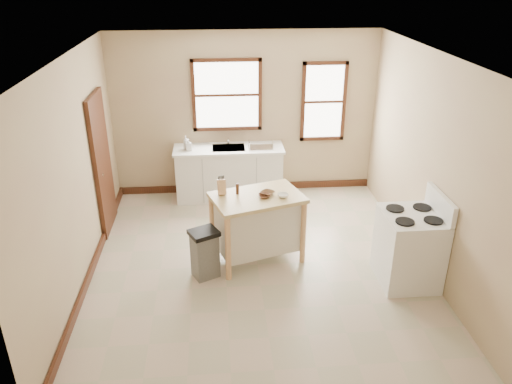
# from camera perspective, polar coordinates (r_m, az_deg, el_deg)

# --- Properties ---
(floor) EXTENTS (5.00, 5.00, 0.00)m
(floor) POSITION_cam_1_polar(r_m,az_deg,el_deg) (6.93, 0.17, -8.29)
(floor) COLOR #AEA78A
(floor) RESTS_ON ground
(ceiling) EXTENTS (5.00, 5.00, 0.00)m
(ceiling) POSITION_cam_1_polar(r_m,az_deg,el_deg) (5.88, 0.20, 15.19)
(ceiling) COLOR white
(ceiling) RESTS_ON ground
(wall_back) EXTENTS (4.50, 0.04, 2.80)m
(wall_back) POSITION_cam_1_polar(r_m,az_deg,el_deg) (8.62, -1.28, 8.82)
(wall_back) COLOR tan
(wall_back) RESTS_ON ground
(wall_left) EXTENTS (0.04, 5.00, 2.80)m
(wall_left) POSITION_cam_1_polar(r_m,az_deg,el_deg) (6.49, -20.04, 1.69)
(wall_left) COLOR tan
(wall_left) RESTS_ON ground
(wall_right) EXTENTS (0.04, 5.00, 2.80)m
(wall_right) POSITION_cam_1_polar(r_m,az_deg,el_deg) (6.83, 19.37, 2.94)
(wall_right) COLOR tan
(wall_right) RESTS_ON ground
(window_main) EXTENTS (1.17, 0.06, 1.22)m
(window_main) POSITION_cam_1_polar(r_m,az_deg,el_deg) (8.50, -3.35, 10.99)
(window_main) COLOR #351D0E
(window_main) RESTS_ON wall_back
(window_side) EXTENTS (0.77, 0.06, 1.37)m
(window_side) POSITION_cam_1_polar(r_m,az_deg,el_deg) (8.74, 7.73, 10.18)
(window_side) COLOR #351D0E
(window_side) RESTS_ON wall_back
(door_left) EXTENTS (0.06, 0.90, 2.10)m
(door_left) POSITION_cam_1_polar(r_m,az_deg,el_deg) (7.77, -17.17, 3.11)
(door_left) COLOR #351D0E
(door_left) RESTS_ON ground
(baseboard_back) EXTENTS (4.50, 0.04, 0.12)m
(baseboard_back) POSITION_cam_1_polar(r_m,az_deg,el_deg) (9.06, -1.18, 0.61)
(baseboard_back) COLOR #351D0E
(baseboard_back) RESTS_ON ground
(baseboard_left) EXTENTS (0.04, 5.00, 0.12)m
(baseboard_left) POSITION_cam_1_polar(r_m,az_deg,el_deg) (7.09, -18.22, -8.30)
(baseboard_left) COLOR #351D0E
(baseboard_left) RESTS_ON ground
(sink_counter) EXTENTS (1.86, 0.62, 0.92)m
(sink_counter) POSITION_cam_1_polar(r_m,az_deg,el_deg) (8.64, -3.08, 2.21)
(sink_counter) COLOR silver
(sink_counter) RESTS_ON ground
(faucet) EXTENTS (0.03, 0.03, 0.22)m
(faucet) POSITION_cam_1_polar(r_m,az_deg,el_deg) (8.61, -3.21, 6.18)
(faucet) COLOR silver
(faucet) RESTS_ON sink_counter
(soap_bottle_a) EXTENTS (0.09, 0.09, 0.23)m
(soap_bottle_a) POSITION_cam_1_polar(r_m,az_deg,el_deg) (8.43, -8.02, 5.61)
(soap_bottle_a) COLOR #B2B2B2
(soap_bottle_a) RESTS_ON sink_counter
(soap_bottle_b) EXTENTS (0.11, 0.11, 0.20)m
(soap_bottle_b) POSITION_cam_1_polar(r_m,az_deg,el_deg) (8.38, -7.72, 5.38)
(soap_bottle_b) COLOR #B2B2B2
(soap_bottle_b) RESTS_ON sink_counter
(dish_rack) EXTENTS (0.47, 0.39, 0.10)m
(dish_rack) POSITION_cam_1_polar(r_m,az_deg,el_deg) (8.43, 0.54, 5.38)
(dish_rack) COLOR silver
(dish_rack) RESTS_ON sink_counter
(kitchen_island) EXTENTS (1.35, 1.07, 0.96)m
(kitchen_island) POSITION_cam_1_polar(r_m,az_deg,el_deg) (6.82, 0.14, -4.10)
(kitchen_island) COLOR #DDBD82
(kitchen_island) RESTS_ON ground
(knife_block) EXTENTS (0.12, 0.12, 0.20)m
(knife_block) POSITION_cam_1_polar(r_m,az_deg,el_deg) (6.62, -3.94, 0.53)
(knife_block) COLOR tan
(knife_block) RESTS_ON kitchen_island
(pepper_grinder) EXTENTS (0.06, 0.06, 0.15)m
(pepper_grinder) POSITION_cam_1_polar(r_m,az_deg,el_deg) (6.63, -2.14, 0.38)
(pepper_grinder) COLOR #3C1E10
(pepper_grinder) RESTS_ON kitchen_island
(bowl_a) EXTENTS (0.18, 0.18, 0.04)m
(bowl_a) POSITION_cam_1_polar(r_m,az_deg,el_deg) (6.56, 0.96, -0.45)
(bowl_a) COLOR brown
(bowl_a) RESTS_ON kitchen_island
(bowl_b) EXTENTS (0.25, 0.25, 0.04)m
(bowl_b) POSITION_cam_1_polar(r_m,az_deg,el_deg) (6.63, 1.33, -0.12)
(bowl_b) COLOR brown
(bowl_b) RESTS_ON kitchen_island
(bowl_c) EXTENTS (0.20, 0.20, 0.05)m
(bowl_c) POSITION_cam_1_polar(r_m,az_deg,el_deg) (6.57, 3.09, -0.42)
(bowl_c) COLOR white
(bowl_c) RESTS_ON kitchen_island
(trash_bin) EXTENTS (0.44, 0.42, 0.68)m
(trash_bin) POSITION_cam_1_polar(r_m,az_deg,el_deg) (6.56, -5.87, -7.02)
(trash_bin) COLOR slate
(trash_bin) RESTS_ON ground
(gas_stove) EXTENTS (0.76, 0.77, 1.22)m
(gas_stove) POSITION_cam_1_polar(r_m,az_deg,el_deg) (6.60, 17.20, -5.15)
(gas_stove) COLOR white
(gas_stove) RESTS_ON ground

